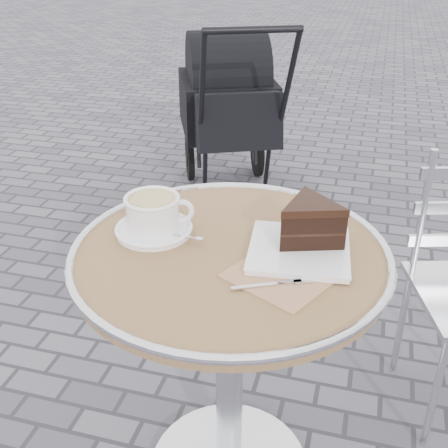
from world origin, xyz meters
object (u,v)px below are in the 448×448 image
(cappuccino_set, at_px, (154,217))
(cake_plate_set, at_px, (307,229))
(baby_stroller, at_px, (230,116))
(cafe_table, at_px, (230,310))

(cappuccino_set, distance_m, cake_plate_set, 0.35)
(baby_stroller, bearing_deg, cappuccino_set, -104.55)
(cappuccino_set, bearing_deg, baby_stroller, 75.36)
(cafe_table, xyz_separation_m, baby_stroller, (-0.48, 1.78, -0.11))
(cappuccino_set, xyz_separation_m, baby_stroller, (-0.28, 1.75, -0.32))
(cafe_table, distance_m, cappuccino_set, 0.28)
(cake_plate_set, distance_m, baby_stroller, 1.88)
(cake_plate_set, bearing_deg, baby_stroller, 104.10)
(cake_plate_set, xyz_separation_m, baby_stroller, (-0.64, 1.74, -0.33))
(cafe_table, height_order, cappuccino_set, cappuccino_set)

